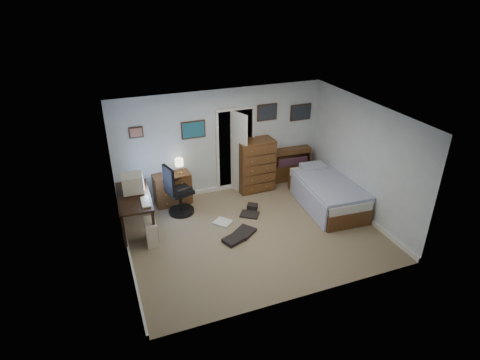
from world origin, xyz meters
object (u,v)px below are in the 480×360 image
at_px(office_chair, 177,195).
at_px(low_dresser, 172,189).
at_px(computer_desk, 130,205).
at_px(tall_dresser, 255,165).
at_px(bed, 327,193).

distance_m(office_chair, low_dresser, 0.50).
xyz_separation_m(office_chair, low_dresser, (-0.01, 0.49, -0.09)).
distance_m(computer_desk, tall_dresser, 3.17).
relative_size(computer_desk, bed, 0.66).
distance_m(office_chair, bed, 3.36).
relative_size(office_chair, bed, 0.55).
distance_m(office_chair, tall_dresser, 2.09).
height_order(computer_desk, low_dresser, computer_desk).
xyz_separation_m(office_chair, bed, (3.24, -0.86, -0.13)).
bearing_deg(tall_dresser, computer_desk, -167.68).
height_order(office_chair, tall_dresser, tall_dresser).
relative_size(office_chair, tall_dresser, 0.92).
bearing_deg(low_dresser, bed, -26.27).
bearing_deg(office_chair, bed, -29.98).
xyz_separation_m(low_dresser, tall_dresser, (2.04, -0.02, 0.28)).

